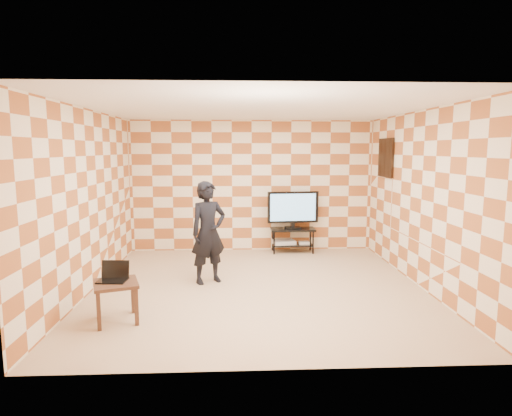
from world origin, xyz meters
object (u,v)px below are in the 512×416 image
object	(u,v)px
side_table	(116,289)
tv_stand	(293,235)
person	(208,232)
tv	(293,208)

from	to	relation	value
side_table	tv_stand	bearing A→B (deg)	52.69
person	side_table	bearing A→B (deg)	-153.50
tv_stand	tv	bearing A→B (deg)	-95.35
tv_stand	person	world-z (taller)	person
tv_stand	tv	size ratio (longest dim) A/B	0.86
tv	person	world-z (taller)	person
side_table	tv	bearing A→B (deg)	52.67
tv	person	bearing A→B (deg)	-129.68
tv_stand	side_table	bearing A→B (deg)	-127.31
tv	side_table	size ratio (longest dim) A/B	1.62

